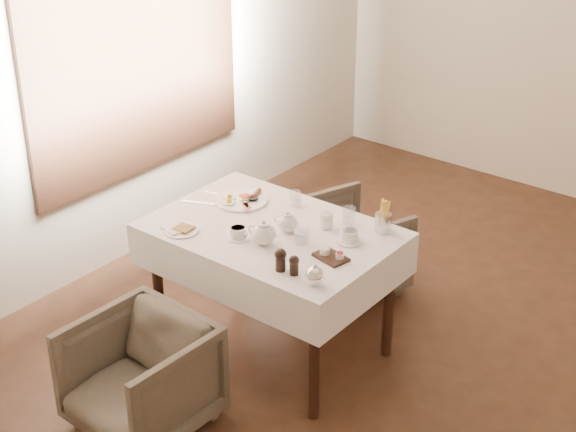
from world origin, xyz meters
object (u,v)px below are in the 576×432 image
Objects in this scene: armchair_near at (140,377)px; teapot_centre at (288,222)px; table at (272,248)px; breakfast_plate at (242,200)px; armchair_far at (346,248)px.

teapot_centre reaches higher than armchair_near.
breakfast_plate is (-0.34, 0.16, 0.13)m from table.
table is 0.98m from armchair_near.
teapot_centre is at bearing 119.55° from armchair_far.
breakfast_plate is (-0.30, -0.62, 0.48)m from armchair_far.
breakfast_plate reaches higher than armchair_near.
armchair_near is 0.99× the size of armchair_far.
table reaches higher than armchair_far.
breakfast_plate is at bearing 84.09° from armchair_far.
table reaches higher than armchair_near.
armchair_near is (-0.09, -0.90, -0.35)m from table.
breakfast_plate is 2.02× the size of teapot_centre.
armchair_near is at bearing 108.15° from armchair_far.
table is 0.85m from armchair_far.
teapot_centre is at bearing 18.49° from table.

